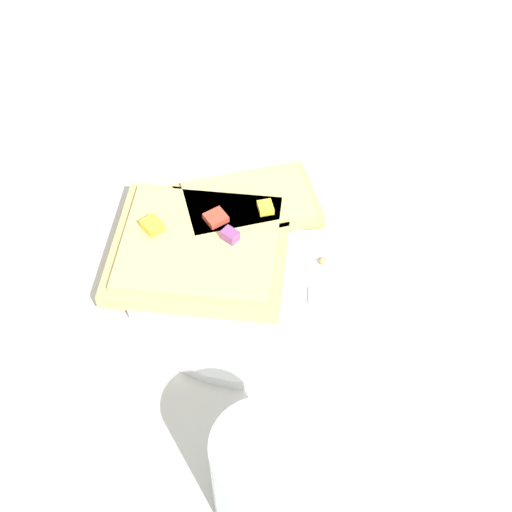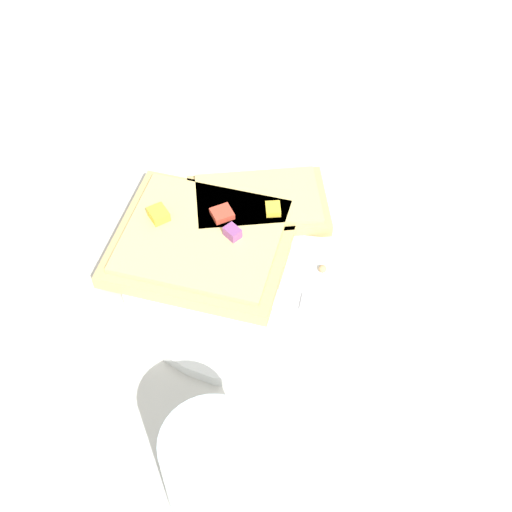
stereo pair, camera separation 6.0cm
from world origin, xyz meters
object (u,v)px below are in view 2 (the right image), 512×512
pizza_slice_main (202,241)px  plate (256,267)px  pizza_slice_corner (258,204)px  fork (267,238)px  drinking_glass (215,473)px  knife (292,302)px

pizza_slice_main → plate: bearing=174.9°
pizza_slice_corner → pizza_slice_main: bearing=-143.6°
fork → drinking_glass: bearing=90.0°
plate → drinking_glass: 0.22m
pizza_slice_main → drinking_glass: drinking_glass is taller
pizza_slice_corner → drinking_glass: bearing=-101.9°
pizza_slice_main → pizza_slice_corner: (0.04, -0.05, 0.00)m
plate → fork: bearing=-26.0°
plate → drinking_glass: size_ratio=2.54×
pizza_slice_corner → knife: bearing=-80.8°
fork → pizza_slice_main: pizza_slice_main is taller
knife → drinking_glass: drinking_glass is taller
fork → knife: size_ratio=1.17×
fork → drinking_glass: size_ratio=2.27×
pizza_slice_main → drinking_glass: bearing=110.4°
plate → pizza_slice_corner: 0.07m
pizza_slice_corner → plate: bearing=-97.3°
knife → pizza_slice_main: bearing=-26.0°
pizza_slice_corner → drinking_glass: size_ratio=1.36×
fork → pizza_slice_corner: (0.04, 0.00, 0.01)m
fork → pizza_slice_main: 0.06m
fork → pizza_slice_corner: 0.04m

